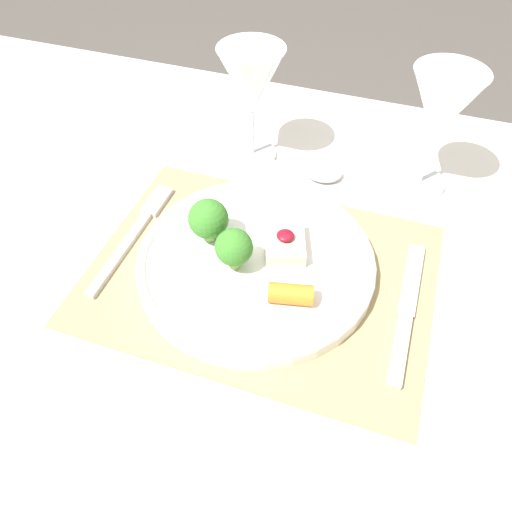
{
  "coord_description": "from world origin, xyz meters",
  "views": [
    {
      "loc": [
        0.12,
        -0.38,
        1.21
      ],
      "look_at": [
        -0.01,
        0.01,
        0.75
      ],
      "focal_mm": 35.0,
      "sensor_mm": 36.0,
      "label": 1
    }
  ],
  "objects_px": {
    "knife": "(405,318)",
    "spoon": "(312,170)",
    "dinner_plate": "(254,258)",
    "wine_glass_near": "(441,110)",
    "wine_glass_far": "(251,85)",
    "fork": "(137,229)"
  },
  "relations": [
    {
      "from": "wine_glass_near",
      "to": "wine_glass_far",
      "type": "height_order",
      "value": "wine_glass_near"
    },
    {
      "from": "fork",
      "to": "knife",
      "type": "distance_m",
      "value": 0.36
    },
    {
      "from": "fork",
      "to": "knife",
      "type": "xyz_separation_m",
      "value": [
        0.36,
        -0.03,
        0.0
      ]
    },
    {
      "from": "fork",
      "to": "wine_glass_near",
      "type": "height_order",
      "value": "wine_glass_near"
    },
    {
      "from": "spoon",
      "to": "wine_glass_far",
      "type": "bearing_deg",
      "value": 176.16
    },
    {
      "from": "fork",
      "to": "wine_glass_far",
      "type": "relative_size",
      "value": 1.21
    },
    {
      "from": "dinner_plate",
      "to": "wine_glass_far",
      "type": "xyz_separation_m",
      "value": [
        -0.08,
        0.22,
        0.1
      ]
    },
    {
      "from": "dinner_plate",
      "to": "wine_glass_far",
      "type": "height_order",
      "value": "wine_glass_far"
    },
    {
      "from": "knife",
      "to": "wine_glass_far",
      "type": "distance_m",
      "value": 0.38
    },
    {
      "from": "dinner_plate",
      "to": "spoon",
      "type": "relative_size",
      "value": 1.53
    },
    {
      "from": "fork",
      "to": "knife",
      "type": "bearing_deg",
      "value": -2.68
    },
    {
      "from": "knife",
      "to": "wine_glass_near",
      "type": "bearing_deg",
      "value": 94.59
    },
    {
      "from": "fork",
      "to": "wine_glass_near",
      "type": "xyz_separation_m",
      "value": [
        0.35,
        0.23,
        0.12
      ]
    },
    {
      "from": "knife",
      "to": "spoon",
      "type": "distance_m",
      "value": 0.28
    },
    {
      "from": "fork",
      "to": "wine_glass_far",
      "type": "distance_m",
      "value": 0.26
    },
    {
      "from": "wine_glass_far",
      "to": "knife",
      "type": "bearing_deg",
      "value": -41.92
    },
    {
      "from": "spoon",
      "to": "wine_glass_far",
      "type": "distance_m",
      "value": 0.15
    },
    {
      "from": "wine_glass_near",
      "to": "wine_glass_far",
      "type": "xyz_separation_m",
      "value": [
        -0.26,
        -0.01,
        -0.0
      ]
    },
    {
      "from": "dinner_plate",
      "to": "spoon",
      "type": "xyz_separation_m",
      "value": [
        0.02,
        0.21,
        -0.01
      ]
    },
    {
      "from": "dinner_plate",
      "to": "fork",
      "type": "distance_m",
      "value": 0.17
    },
    {
      "from": "wine_glass_near",
      "to": "knife",
      "type": "bearing_deg",
      "value": -87.02
    },
    {
      "from": "wine_glass_far",
      "to": "dinner_plate",
      "type": "bearing_deg",
      "value": -70.18
    }
  ]
}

